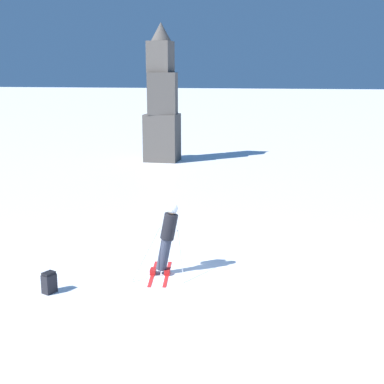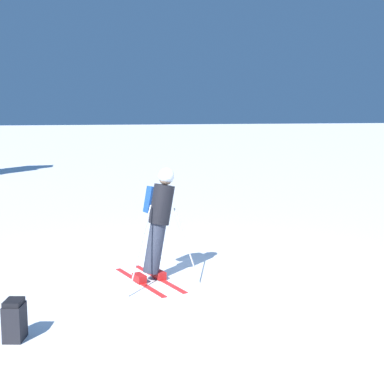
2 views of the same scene
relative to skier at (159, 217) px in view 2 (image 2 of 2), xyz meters
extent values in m
plane|color=white|center=(0.33, -0.06, -1.04)|extent=(300.00, 300.00, 0.00)
cube|color=red|center=(-0.37, -0.09, -1.03)|extent=(0.37, 1.73, 0.01)
cube|color=red|center=(-0.01, -0.03, -1.03)|extent=(0.37, 1.73, 0.01)
cube|color=#B21919|center=(-0.37, -0.09, -0.96)|extent=(0.18, 0.30, 0.12)
cube|color=#B21919|center=(-0.01, -0.03, -0.96)|extent=(0.18, 0.30, 0.12)
cylinder|color=#2D3342|center=(-0.09, -0.04, -0.50)|extent=(0.45, 0.32, 0.85)
cylinder|color=black|center=(0.05, -0.02, 0.21)|extent=(0.50, 0.41, 0.69)
sphere|color=tan|center=(0.13, -0.01, 0.64)|extent=(0.30, 0.27, 0.27)
sphere|color=silver|center=(0.13, -0.01, 0.67)|extent=(0.35, 0.31, 0.31)
cube|color=#194293|center=(0.01, 0.24, 0.24)|extent=(0.38, 0.24, 0.48)
cylinder|color=#B7B7BC|center=(-0.44, -0.40, -0.41)|extent=(0.59, 0.63, 1.27)
cylinder|color=#B7B7BC|center=(0.39, -0.27, -0.45)|extent=(0.29, 0.50, 1.18)
cube|color=black|center=(-2.39, -1.69, -0.82)|extent=(0.32, 0.36, 0.44)
cube|color=black|center=(-2.39, -1.69, -0.57)|extent=(0.29, 0.33, 0.06)
camera|label=1|loc=(3.13, -12.29, 3.94)|focal=50.00mm
camera|label=2|loc=(-2.69, -8.17, 1.64)|focal=50.00mm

